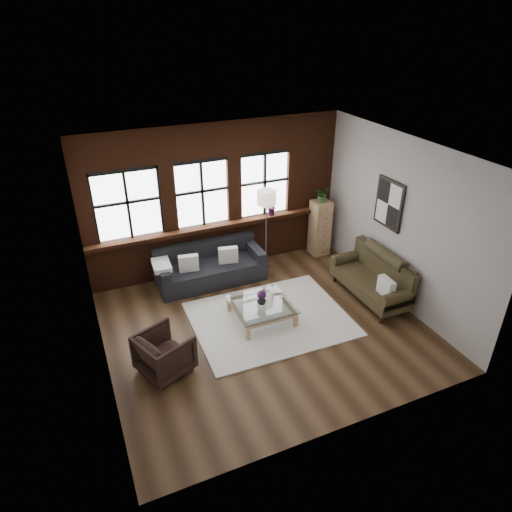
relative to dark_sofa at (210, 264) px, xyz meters
name	(u,v)px	position (x,y,z in m)	size (l,w,h in m)	color
floor	(264,327)	(0.38, -1.90, -0.40)	(5.50, 5.50, 0.00)	#3A2515
ceiling	(266,154)	(0.38, -1.90, 2.80)	(5.50, 5.50, 0.00)	white
wall_back	(215,198)	(0.38, 0.60, 1.20)	(5.50, 5.50, 0.00)	#AAA49E
wall_front	(351,338)	(0.38, -4.40, 1.20)	(5.50, 5.50, 0.00)	#AAA49E
wall_left	(92,285)	(-2.37, -1.90, 1.20)	(5.00, 5.00, 0.00)	#AAA49E
wall_right	(399,222)	(3.13, -1.90, 1.20)	(5.00, 5.00, 0.00)	#AAA49E
brick_backwall	(216,199)	(0.38, 0.54, 1.20)	(5.50, 0.12, 3.20)	#482010
sill_ledge	(219,225)	(0.38, 0.45, 0.64)	(5.50, 0.30, 0.08)	#482010
window_left	(128,206)	(-1.42, 0.55, 1.35)	(1.38, 0.10, 1.50)	black
window_mid	(202,194)	(0.08, 0.55, 1.35)	(1.38, 0.10, 1.50)	black
window_right	(264,185)	(1.48, 0.55, 1.35)	(1.38, 0.10, 1.50)	black
wall_poster	(389,204)	(3.10, -1.60, 1.45)	(0.05, 0.74, 0.94)	black
shag_rug	(270,319)	(0.57, -1.74, -0.39)	(2.81, 2.21, 0.03)	white
dark_sofa	(210,264)	(0.00, 0.00, 0.00)	(2.23, 0.90, 0.81)	black
pillow_a	(189,263)	(-0.48, -0.10, 0.19)	(0.40, 0.14, 0.34)	white
pillow_b	(228,255)	(0.37, -0.10, 0.19)	(0.40, 0.14, 0.34)	white
vintage_settee	(371,277)	(2.68, -1.86, 0.09)	(0.82, 1.84, 0.98)	#332B17
pillow_settee	(386,287)	(2.60, -2.43, 0.20)	(0.14, 0.38, 0.34)	white
armchair	(165,353)	(-1.52, -2.29, -0.05)	(0.75, 0.77, 0.70)	black
coffee_table	(262,312)	(0.43, -1.67, -0.24)	(1.05, 1.05, 0.36)	tan
vase	(262,300)	(0.43, -1.67, 0.03)	(0.16, 0.16, 0.17)	#B2B2B2
flowers	(262,295)	(0.43, -1.67, 0.14)	(0.17, 0.17, 0.17)	#4E1B51
drawer_chest	(320,228)	(2.74, 0.19, 0.25)	(0.40, 0.40, 1.30)	tan
potted_plant_top	(322,194)	(2.74, 0.19, 1.07)	(0.32, 0.27, 0.35)	#2D5923
floor_lamp	(266,226)	(1.34, 0.14, 0.56)	(0.40, 0.40, 1.93)	#A5A5A8
sill_plant	(272,206)	(1.62, 0.42, 0.87)	(0.22, 0.17, 0.39)	#4E1B51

